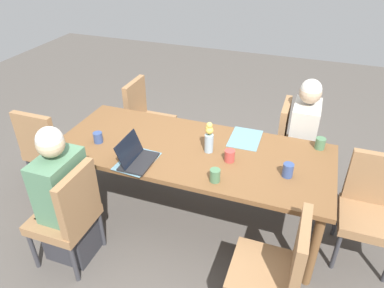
{
  "coord_description": "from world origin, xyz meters",
  "views": [
    {
      "loc": [
        -0.85,
        2.36,
        2.39
      ],
      "look_at": [
        0.0,
        0.0,
        0.8
      ],
      "focal_mm": 33.4,
      "sensor_mm": 36.0,
      "label": 1
    }
  ],
  "objects_px": {
    "chair_far_left_near": "(69,213)",
    "coffee_mug_centre_right": "(215,175)",
    "flower_vase": "(209,137)",
    "person_far_left_near": "(65,203)",
    "laptop_far_left_near": "(136,158)",
    "coffee_mug_near_right": "(98,137)",
    "chair_head_right_left_far": "(48,146)",
    "chair_near_right_mid": "(146,116)",
    "coffee_mug_near_left": "(320,143)",
    "chair_head_left_right_near": "(371,205)",
    "person_near_left_mid": "(301,144)",
    "chair_near_left_mid": "(293,142)",
    "coffee_mug_far_left": "(288,170)",
    "coffee_mug_centre_left": "(230,156)",
    "dining_table": "(192,156)",
    "chair_far_right_far": "(277,267)"
  },
  "relations": [
    {
      "from": "chair_far_left_near",
      "to": "coffee_mug_centre_right",
      "type": "distance_m",
      "value": 1.14
    },
    {
      "from": "flower_vase",
      "to": "person_far_left_near",
      "type": "bearing_deg",
      "value": 38.79
    },
    {
      "from": "laptop_far_left_near",
      "to": "coffee_mug_near_right",
      "type": "height_order",
      "value": "laptop_far_left_near"
    },
    {
      "from": "chair_far_left_near",
      "to": "flower_vase",
      "type": "relative_size",
      "value": 3.29
    },
    {
      "from": "chair_head_right_left_far",
      "to": "chair_near_right_mid",
      "type": "xyz_separation_m",
      "value": [
        -0.63,
        -0.89,
        0.0
      ]
    },
    {
      "from": "chair_far_left_near",
      "to": "coffee_mug_near_right",
      "type": "distance_m",
      "value": 0.69
    },
    {
      "from": "person_far_left_near",
      "to": "coffee_mug_centre_right",
      "type": "relative_size",
      "value": 11.92
    },
    {
      "from": "laptop_far_left_near",
      "to": "coffee_mug_near_left",
      "type": "distance_m",
      "value": 1.53
    },
    {
      "from": "chair_head_right_left_far",
      "to": "coffee_mug_near_right",
      "type": "distance_m",
      "value": 0.76
    },
    {
      "from": "chair_far_left_near",
      "to": "chair_head_left_right_near",
      "type": "xyz_separation_m",
      "value": [
        -2.16,
        -0.87,
        0.0
      ]
    },
    {
      "from": "person_near_left_mid",
      "to": "coffee_mug_centre_right",
      "type": "height_order",
      "value": "person_near_left_mid"
    },
    {
      "from": "person_far_left_near",
      "to": "chair_head_left_right_near",
      "type": "height_order",
      "value": "person_far_left_near"
    },
    {
      "from": "chair_far_left_near",
      "to": "person_near_left_mid",
      "type": "distance_m",
      "value": 2.2
    },
    {
      "from": "chair_head_left_right_near",
      "to": "coffee_mug_near_left",
      "type": "distance_m",
      "value": 0.61
    },
    {
      "from": "chair_head_left_right_near",
      "to": "chair_near_right_mid",
      "type": "relative_size",
      "value": 1.0
    },
    {
      "from": "chair_near_left_mid",
      "to": "coffee_mug_far_left",
      "type": "bearing_deg",
      "value": 91.15
    },
    {
      "from": "person_far_left_near",
      "to": "coffee_mug_centre_left",
      "type": "relative_size",
      "value": 12.38
    },
    {
      "from": "dining_table",
      "to": "person_near_left_mid",
      "type": "distance_m",
      "value": 1.16
    },
    {
      "from": "dining_table",
      "to": "chair_head_right_left_far",
      "type": "distance_m",
      "value": 1.5
    },
    {
      "from": "dining_table",
      "to": "person_near_left_mid",
      "type": "relative_size",
      "value": 1.94
    },
    {
      "from": "chair_far_left_near",
      "to": "flower_vase",
      "type": "bearing_deg",
      "value": -136.62
    },
    {
      "from": "chair_near_right_mid",
      "to": "chair_far_right_far",
      "type": "height_order",
      "value": "same"
    },
    {
      "from": "coffee_mug_centre_left",
      "to": "coffee_mug_far_left",
      "type": "distance_m",
      "value": 0.46
    },
    {
      "from": "person_near_left_mid",
      "to": "chair_far_right_far",
      "type": "distance_m",
      "value": 1.53
    },
    {
      "from": "chair_head_left_right_near",
      "to": "coffee_mug_near_right",
      "type": "xyz_separation_m",
      "value": [
        2.25,
        0.25,
        0.3
      ]
    },
    {
      "from": "chair_far_right_far",
      "to": "chair_far_left_near",
      "type": "bearing_deg",
      "value": 1.04
    },
    {
      "from": "chair_head_right_left_far",
      "to": "coffee_mug_near_right",
      "type": "height_order",
      "value": "chair_head_right_left_far"
    },
    {
      "from": "chair_far_left_near",
      "to": "coffee_mug_centre_right",
      "type": "height_order",
      "value": "chair_far_left_near"
    },
    {
      "from": "chair_head_left_right_near",
      "to": "coffee_mug_near_left",
      "type": "height_order",
      "value": "chair_head_left_right_near"
    },
    {
      "from": "chair_near_left_mid",
      "to": "coffee_mug_centre_left",
      "type": "distance_m",
      "value": 1.04
    },
    {
      "from": "coffee_mug_near_right",
      "to": "chair_head_right_left_far",
      "type": "bearing_deg",
      "value": -8.78
    },
    {
      "from": "chair_near_right_mid",
      "to": "chair_far_right_far",
      "type": "bearing_deg",
      "value": 137.03
    },
    {
      "from": "chair_head_left_right_near",
      "to": "dining_table",
      "type": "bearing_deg",
      "value": 3.17
    },
    {
      "from": "chair_far_left_near",
      "to": "laptop_far_left_near",
      "type": "bearing_deg",
      "value": -128.02
    },
    {
      "from": "chair_head_right_left_far",
      "to": "coffee_mug_near_right",
      "type": "bearing_deg",
      "value": 171.22
    },
    {
      "from": "chair_far_left_near",
      "to": "chair_head_left_right_near",
      "type": "relative_size",
      "value": 1.0
    },
    {
      "from": "chair_near_right_mid",
      "to": "coffee_mug_near_right",
      "type": "relative_size",
      "value": 9.66
    },
    {
      "from": "person_far_left_near",
      "to": "flower_vase",
      "type": "relative_size",
      "value": 4.37
    },
    {
      "from": "chair_near_right_mid",
      "to": "coffee_mug_centre_left",
      "type": "height_order",
      "value": "chair_near_right_mid"
    },
    {
      "from": "person_near_left_mid",
      "to": "chair_near_right_mid",
      "type": "xyz_separation_m",
      "value": [
        1.71,
        -0.06,
        -0.03
      ]
    },
    {
      "from": "person_far_left_near",
      "to": "laptop_far_left_near",
      "type": "relative_size",
      "value": 3.73
    },
    {
      "from": "chair_far_right_far",
      "to": "laptop_far_left_near",
      "type": "xyz_separation_m",
      "value": [
        1.2,
        -0.43,
        0.29
      ]
    },
    {
      "from": "coffee_mug_near_right",
      "to": "coffee_mug_centre_left",
      "type": "distance_m",
      "value": 1.14
    },
    {
      "from": "chair_near_left_mid",
      "to": "coffee_mug_centre_right",
      "type": "height_order",
      "value": "chair_near_left_mid"
    },
    {
      "from": "coffee_mug_centre_right",
      "to": "coffee_mug_far_left",
      "type": "distance_m",
      "value": 0.55
    },
    {
      "from": "chair_far_right_far",
      "to": "coffee_mug_near_right",
      "type": "height_order",
      "value": "chair_far_right_far"
    },
    {
      "from": "laptop_far_left_near",
      "to": "coffee_mug_centre_left",
      "type": "distance_m",
      "value": 0.74
    },
    {
      "from": "dining_table",
      "to": "person_far_left_near",
      "type": "distance_m",
      "value": 1.08
    },
    {
      "from": "chair_far_left_near",
      "to": "chair_head_left_right_near",
      "type": "distance_m",
      "value": 2.33
    },
    {
      "from": "person_far_left_near",
      "to": "chair_far_right_far",
      "type": "height_order",
      "value": "person_far_left_near"
    }
  ]
}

